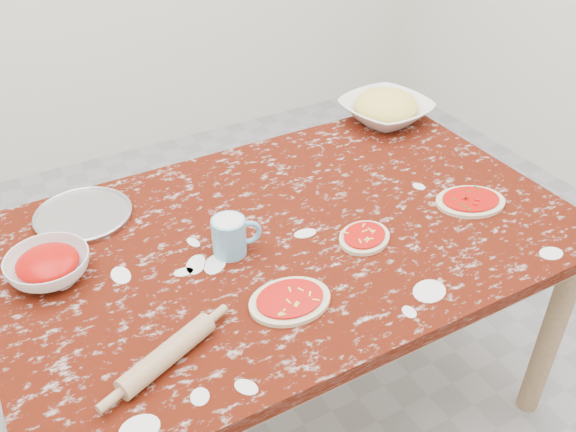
# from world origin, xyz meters

# --- Properties ---
(ground) EXTENTS (4.00, 4.00, 0.00)m
(ground) POSITION_xyz_m (0.00, 0.00, 0.00)
(ground) COLOR gray
(worktable) EXTENTS (1.60, 1.00, 0.75)m
(worktable) POSITION_xyz_m (0.00, 0.00, 0.67)
(worktable) COLOR #3D0E04
(worktable) RESTS_ON ground
(pizza_tray) EXTENTS (0.30, 0.30, 0.01)m
(pizza_tray) POSITION_xyz_m (-0.48, 0.35, 0.76)
(pizza_tray) COLOR #B2B2B7
(pizza_tray) RESTS_ON worktable
(sauce_bowl) EXTENTS (0.26, 0.26, 0.07)m
(sauce_bowl) POSITION_xyz_m (-0.62, 0.13, 0.78)
(sauce_bowl) COLOR white
(sauce_bowl) RESTS_ON worktable
(cheese_bowl) EXTENTS (0.35, 0.35, 0.08)m
(cheese_bowl) POSITION_xyz_m (0.64, 0.41, 0.79)
(cheese_bowl) COLOR white
(cheese_bowl) RESTS_ON worktable
(flour_mug) EXTENTS (0.14, 0.09, 0.11)m
(flour_mug) POSITION_xyz_m (-0.18, -0.01, 0.80)
(flour_mug) COLOR #6CABD3
(flour_mug) RESTS_ON worktable
(pizza_left) EXTENTS (0.22, 0.17, 0.02)m
(pizza_left) POSITION_xyz_m (-0.14, -0.26, 0.76)
(pizza_left) COLOR beige
(pizza_left) RESTS_ON worktable
(pizza_mid) EXTENTS (0.20, 0.18, 0.02)m
(pizza_mid) POSITION_xyz_m (0.16, -0.14, 0.76)
(pizza_mid) COLOR beige
(pizza_mid) RESTS_ON worktable
(pizza_right) EXTENTS (0.25, 0.21, 0.02)m
(pizza_right) POSITION_xyz_m (0.54, -0.15, 0.76)
(pizza_right) COLOR beige
(pizza_right) RESTS_ON worktable
(rolling_pin) EXTENTS (0.25, 0.14, 0.05)m
(rolling_pin) POSITION_xyz_m (-0.46, -0.29, 0.78)
(rolling_pin) COLOR tan
(rolling_pin) RESTS_ON worktable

